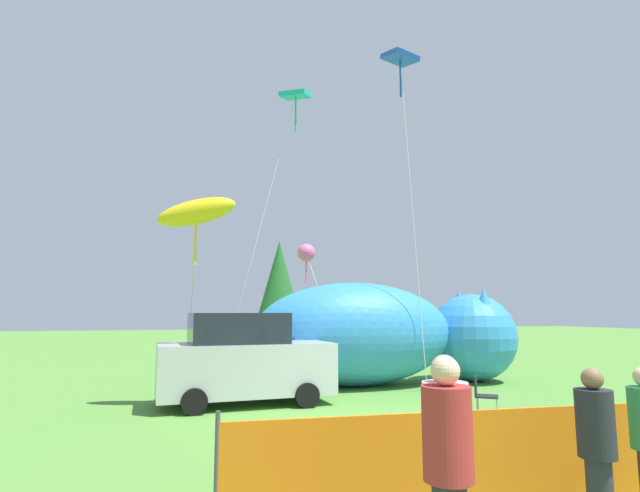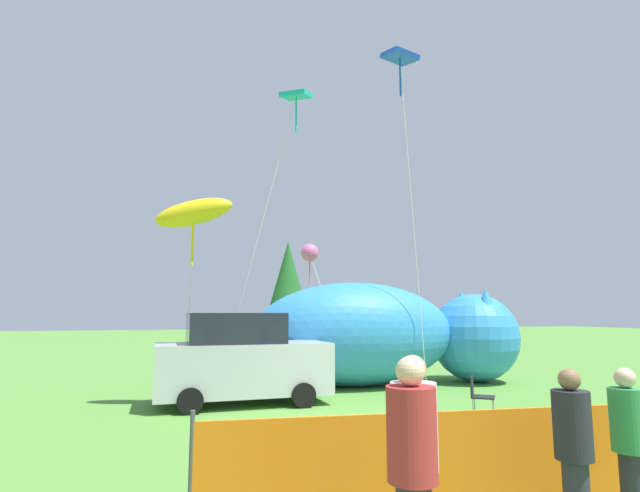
{
  "view_description": "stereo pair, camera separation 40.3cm",
  "coord_description": "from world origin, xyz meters",
  "px_view_note": "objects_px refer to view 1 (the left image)",
  "views": [
    {
      "loc": [
        -3.98,
        -9.33,
        2.22
      ],
      "look_at": [
        0.58,
        5.35,
        4.28
      ],
      "focal_mm": 28.0,
      "sensor_mm": 36.0,
      "label": 1
    },
    {
      "loc": [
        -3.6,
        -9.44,
        2.22
      ],
      "look_at": [
        0.58,
        5.35,
        4.28
      ],
      "focal_mm": 28.0,
      "sensor_mm": 36.0,
      "label": 2
    }
  ],
  "objects_px": {
    "spectator_in_white_shirt": "(448,464)",
    "kite_pink_octopus": "(306,253)",
    "parked_car": "(244,360)",
    "kite_yellow_hero": "(196,213)",
    "inflatable_cat": "(384,337)",
    "spectator_in_yellow_shirt": "(597,445)",
    "folding_chair": "(482,392)",
    "kite_teal_diamond": "(294,101)",
    "kite_blue_box": "(401,65)",
    "spectator_in_green_shirt": "(447,454)"
  },
  "relations": [
    {
      "from": "spectator_in_white_shirt",
      "to": "kite_pink_octopus",
      "type": "distance_m",
      "value": 17.23
    },
    {
      "from": "parked_car",
      "to": "kite_pink_octopus",
      "type": "xyz_separation_m",
      "value": [
        3.74,
        7.62,
        3.65
      ]
    },
    {
      "from": "kite_yellow_hero",
      "to": "kite_pink_octopus",
      "type": "bearing_deg",
      "value": 57.56
    },
    {
      "from": "inflatable_cat",
      "to": "spectator_in_yellow_shirt",
      "type": "distance_m",
      "value": 10.73
    },
    {
      "from": "folding_chair",
      "to": "spectator_in_yellow_shirt",
      "type": "xyz_separation_m",
      "value": [
        -2.56,
        -5.57,
        0.42
      ]
    },
    {
      "from": "spectator_in_yellow_shirt",
      "to": "folding_chair",
      "type": "bearing_deg",
      "value": 65.32
    },
    {
      "from": "spectator_in_yellow_shirt",
      "to": "kite_teal_diamond",
      "type": "xyz_separation_m",
      "value": [
        -0.28,
        11.37,
        8.39
      ]
    },
    {
      "from": "folding_chair",
      "to": "kite_blue_box",
      "type": "distance_m",
      "value": 10.13
    },
    {
      "from": "spectator_in_yellow_shirt",
      "to": "kite_pink_octopus",
      "type": "distance_m",
      "value": 16.54
    },
    {
      "from": "parked_car",
      "to": "inflatable_cat",
      "type": "xyz_separation_m",
      "value": [
        4.72,
        2.02,
        0.39
      ]
    },
    {
      "from": "spectator_in_green_shirt",
      "to": "parked_car",
      "type": "bearing_deg",
      "value": 93.11
    },
    {
      "from": "spectator_in_yellow_shirt",
      "to": "kite_pink_octopus",
      "type": "relative_size",
      "value": 0.32
    },
    {
      "from": "folding_chair",
      "to": "kite_teal_diamond",
      "type": "relative_size",
      "value": 0.09
    },
    {
      "from": "folding_chair",
      "to": "kite_blue_box",
      "type": "bearing_deg",
      "value": 126.78
    },
    {
      "from": "inflatable_cat",
      "to": "kite_pink_octopus",
      "type": "bearing_deg",
      "value": 102.11
    },
    {
      "from": "spectator_in_white_shirt",
      "to": "kite_blue_box",
      "type": "distance_m",
      "value": 13.89
    },
    {
      "from": "kite_pink_octopus",
      "to": "kite_teal_diamond",
      "type": "bearing_deg",
      "value": -110.59
    },
    {
      "from": "kite_blue_box",
      "to": "kite_teal_diamond",
      "type": "distance_m",
      "value": 3.67
    },
    {
      "from": "parked_car",
      "to": "spectator_in_green_shirt",
      "type": "xyz_separation_m",
      "value": [
        0.47,
        -8.56,
        -0.06
      ]
    },
    {
      "from": "kite_pink_octopus",
      "to": "folding_chair",
      "type": "bearing_deg",
      "value": -84.09
    },
    {
      "from": "spectator_in_yellow_shirt",
      "to": "kite_yellow_hero",
      "type": "relative_size",
      "value": 0.32
    },
    {
      "from": "spectator_in_white_shirt",
      "to": "parked_car",
      "type": "bearing_deg",
      "value": 91.97
    },
    {
      "from": "folding_chair",
      "to": "inflatable_cat",
      "type": "distance_m",
      "value": 4.96
    },
    {
      "from": "spectator_in_white_shirt",
      "to": "kite_teal_diamond",
      "type": "height_order",
      "value": "kite_teal_diamond"
    },
    {
      "from": "parked_car",
      "to": "kite_blue_box",
      "type": "bearing_deg",
      "value": 6.97
    },
    {
      "from": "spectator_in_green_shirt",
      "to": "kite_blue_box",
      "type": "distance_m",
      "value": 13.65
    },
    {
      "from": "kite_pink_octopus",
      "to": "spectator_in_white_shirt",
      "type": "bearing_deg",
      "value": -101.78
    },
    {
      "from": "kite_pink_octopus",
      "to": "kite_teal_diamond",
      "type": "xyz_separation_m",
      "value": [
        -1.75,
        -4.66,
        4.58
      ]
    },
    {
      "from": "parked_car",
      "to": "kite_teal_diamond",
      "type": "bearing_deg",
      "value": 54.1
    },
    {
      "from": "folding_chair",
      "to": "spectator_in_green_shirt",
      "type": "distance_m",
      "value": 7.21
    },
    {
      "from": "kite_blue_box",
      "to": "spectator_in_green_shirt",
      "type": "bearing_deg",
      "value": -115.21
    },
    {
      "from": "kite_pink_octopus",
      "to": "kite_blue_box",
      "type": "relative_size",
      "value": 0.49
    },
    {
      "from": "kite_yellow_hero",
      "to": "kite_teal_diamond",
      "type": "bearing_deg",
      "value": 44.62
    },
    {
      "from": "spectator_in_green_shirt",
      "to": "kite_blue_box",
      "type": "xyz_separation_m",
      "value": [
        4.39,
        9.33,
        8.94
      ]
    },
    {
      "from": "kite_pink_octopus",
      "to": "parked_car",
      "type": "bearing_deg",
      "value": -116.12
    },
    {
      "from": "spectator_in_yellow_shirt",
      "to": "kite_blue_box",
      "type": "relative_size",
      "value": 0.16
    },
    {
      "from": "inflatable_cat",
      "to": "spectator_in_yellow_shirt",
      "type": "relative_size",
      "value": 5.24
    },
    {
      "from": "spectator_in_yellow_shirt",
      "to": "kite_pink_octopus",
      "type": "xyz_separation_m",
      "value": [
        1.48,
        16.03,
        3.81
      ]
    },
    {
      "from": "kite_yellow_hero",
      "to": "kite_blue_box",
      "type": "distance_m",
      "value": 8.17
    },
    {
      "from": "spectator_in_yellow_shirt",
      "to": "spectator_in_green_shirt",
      "type": "distance_m",
      "value": 1.81
    },
    {
      "from": "inflatable_cat",
      "to": "spectator_in_green_shirt",
      "type": "xyz_separation_m",
      "value": [
        -4.26,
        -10.58,
        -0.45
      ]
    },
    {
      "from": "folding_chair",
      "to": "inflatable_cat",
      "type": "xyz_separation_m",
      "value": [
        -0.1,
        4.86,
        0.97
      ]
    },
    {
      "from": "inflatable_cat",
      "to": "kite_pink_octopus",
      "type": "distance_m",
      "value": 6.56
    },
    {
      "from": "parked_car",
      "to": "kite_yellow_hero",
      "type": "distance_m",
      "value": 3.81
    },
    {
      "from": "spectator_in_yellow_shirt",
      "to": "kite_blue_box",
      "type": "xyz_separation_m",
      "value": [
        2.6,
        9.18,
        9.04
      ]
    },
    {
      "from": "parked_car",
      "to": "folding_chair",
      "type": "height_order",
      "value": "parked_car"
    },
    {
      "from": "spectator_in_yellow_shirt",
      "to": "kite_pink_octopus",
      "type": "height_order",
      "value": "kite_pink_octopus"
    },
    {
      "from": "spectator_in_green_shirt",
      "to": "kite_teal_diamond",
      "type": "relative_size",
      "value": 0.19
    },
    {
      "from": "spectator_in_yellow_shirt",
      "to": "kite_teal_diamond",
      "type": "distance_m",
      "value": 14.13
    },
    {
      "from": "parked_car",
      "to": "inflatable_cat",
      "type": "height_order",
      "value": "inflatable_cat"
    }
  ]
}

